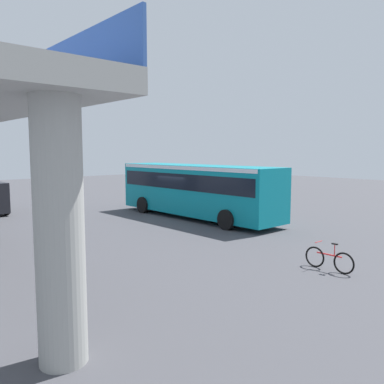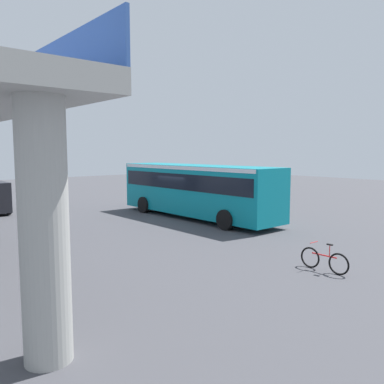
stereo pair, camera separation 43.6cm
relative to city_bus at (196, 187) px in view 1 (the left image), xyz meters
name	(u,v)px [view 1 (the left image)]	position (x,y,z in m)	size (l,w,h in m)	color
ground	(184,217)	(0.78, 0.29, -1.88)	(80.00, 80.00, 0.00)	#424247
city_bus	(196,187)	(0.00, 0.00, 0.00)	(11.54, 2.85, 3.15)	#0C8493
bicycle_red	(329,260)	(-10.66, 3.72, -1.51)	(1.77, 0.44, 0.96)	black
pedestrian	(222,196)	(1.74, -4.05, -1.00)	(0.38, 0.38, 1.79)	#2D2D38
lane_dash_leftmost	(261,221)	(-3.22, -2.11, -1.88)	(2.00, 0.20, 0.01)	silver
lane_dash_left	(212,213)	(0.78, -2.11, -1.88)	(2.00, 0.20, 0.01)	silver
lane_dash_centre	(173,206)	(4.78, -2.11, -1.88)	(2.00, 0.20, 0.01)	silver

